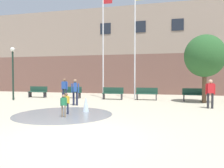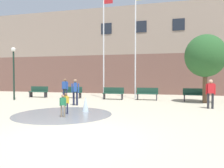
{
  "view_description": "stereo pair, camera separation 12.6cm",
  "coord_description": "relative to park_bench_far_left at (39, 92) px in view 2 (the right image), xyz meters",
  "views": [
    {
      "loc": [
        2.57,
        -5.88,
        1.78
      ],
      "look_at": [
        -0.62,
        6.8,
        1.3
      ],
      "focal_mm": 35.0,
      "sensor_mm": 36.0,
      "label": 1
    },
    {
      "loc": [
        2.69,
        -5.85,
        1.78
      ],
      "look_at": [
        -0.62,
        6.8,
        1.3
      ],
      "focal_mm": 35.0,
      "sensor_mm": 36.0,
      "label": 2
    }
  ],
  "objects": [
    {
      "name": "ground_plane",
      "position": [
        7.86,
        -10.2,
        -0.48
      ],
      "size": [
        100.0,
        100.0,
        0.0
      ],
      "primitive_type": "plane",
      "color": "#BCB299"
    },
    {
      "name": "library_building",
      "position": [
        7.86,
        8.35,
        3.89
      ],
      "size": [
        36.0,
        6.05,
        8.73
      ],
      "color": "brown",
      "rests_on": "ground"
    },
    {
      "name": "splash_fountain",
      "position": [
        6.02,
        -6.53,
        -0.36
      ],
      "size": [
        4.54,
        4.54,
        0.75
      ],
      "color": "gray",
      "rests_on": "ground"
    },
    {
      "name": "park_bench_far_left",
      "position": [
        0.0,
        0.0,
        0.0
      ],
      "size": [
        1.6,
        0.44,
        0.91
      ],
      "color": "#28282D",
      "rests_on": "ground"
    },
    {
      "name": "park_bench_left_of_flagpoles",
      "position": [
        2.98,
        0.17,
        0.0
      ],
      "size": [
        1.6,
        0.44,
        0.91
      ],
      "color": "#28282D",
      "rests_on": "ground"
    },
    {
      "name": "park_bench_under_left_flagpole",
      "position": [
        6.45,
        -0.02,
        0.0
      ],
      "size": [
        1.6,
        0.44,
        0.91
      ],
      "color": "#28282D",
      "rests_on": "ground"
    },
    {
      "name": "park_bench_under_right_flagpole",
      "position": [
        8.99,
        0.22,
        0.0
      ],
      "size": [
        1.6,
        0.44,
        0.91
      ],
      "color": "#28282D",
      "rests_on": "ground"
    },
    {
      "name": "park_bench_near_trashcan",
      "position": [
        12.31,
        0.14,
        0.0
      ],
      "size": [
        1.6,
        0.44,
        0.91
      ],
      "color": "#28282D",
      "rests_on": "ground"
    },
    {
      "name": "adult_near_bench",
      "position": [
        3.1,
        -1.33,
        0.45
      ],
      "size": [
        0.5,
        0.26,
        1.59
      ],
      "rotation": [
        0.0,
        0.0,
        2.94
      ],
      "color": "#1E233D",
      "rests_on": "ground"
    },
    {
      "name": "child_with_pink_shirt",
      "position": [
        5.89,
        -6.76,
        0.1
      ],
      "size": [
        0.31,
        0.22,
        0.99
      ],
      "rotation": [
        0.0,
        0.0,
        2.57
      ],
      "color": "#1E233D",
      "rests_on": "ground"
    },
    {
      "name": "teen_by_trashcan",
      "position": [
        12.75,
        -3.23,
        0.45
      ],
      "size": [
        0.5,
        0.25,
        1.59
      ],
      "rotation": [
        0.0,
        0.0,
        0.15
      ],
      "color": "#28282D",
      "rests_on": "ground"
    },
    {
      "name": "child_in_fountain",
      "position": [
        6.13,
        -7.52,
        0.1
      ],
      "size": [
        0.31,
        0.23,
        0.99
      ],
      "rotation": [
        0.0,
        0.0,
        -2.5
      ],
      "color": "#89755B",
      "rests_on": "ground"
    },
    {
      "name": "adult_in_red",
      "position": [
        5.06,
        -3.86,
        0.45
      ],
      "size": [
        0.5,
        0.39,
        1.59
      ],
      "rotation": [
        0.0,
        0.0,
        1.96
      ],
      "color": "#1E233D",
      "rests_on": "ground"
    },
    {
      "name": "flagpole_left",
      "position": [
        5.49,
        0.75,
        3.94
      ],
      "size": [
        0.8,
        0.1,
        8.35
      ],
      "color": "silver",
      "rests_on": "ground"
    },
    {
      "name": "flagpole_right",
      "position": [
        8.04,
        0.75,
        3.98
      ],
      "size": [
        0.8,
        0.1,
        8.41
      ],
      "color": "silver",
      "rests_on": "ground"
    },
    {
      "name": "lamp_post_left_lane",
      "position": [
        -0.56,
        -2.29,
        2.06
      ],
      "size": [
        0.32,
        0.32,
        3.89
      ],
      "color": "#192D23",
      "rests_on": "ground"
    },
    {
      "name": "street_tree_near_building",
      "position": [
        12.83,
        -0.66,
        2.61
      ],
      "size": [
        2.61,
        2.61,
        4.49
      ],
      "color": "brown",
      "rests_on": "ground"
    }
  ]
}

